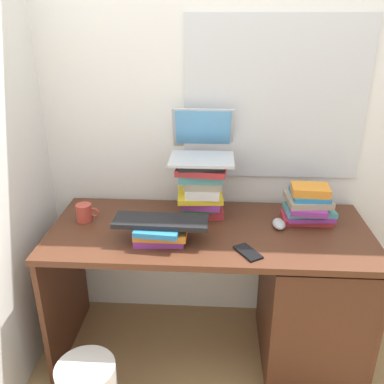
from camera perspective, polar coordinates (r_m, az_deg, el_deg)
The scene contains 12 objects.
ground_plane at distance 2.42m, azimuth 2.14°, elevation -20.42°, with size 6.00×6.00×0.00m, color #9E7A4C.
wall_back at distance 2.14m, azimuth 3.01°, elevation 13.28°, with size 6.00×0.06×2.60m.
wall_left at distance 2.01m, azimuth -24.47°, elevation 10.60°, with size 0.05×6.00×2.60m, color silver.
desk at distance 2.18m, azimuth 12.91°, elevation -13.22°, with size 1.53×0.64×0.73m.
book_stack_tall at distance 2.05m, azimuth 1.33°, elevation 0.64°, with size 0.25×0.21×0.29m.
book_stack_keyboard_riser at distance 1.88m, azimuth -4.40°, elevation -5.44°, with size 0.24×0.21×0.09m.
book_stack_side at distance 2.10m, azimuth 15.67°, elevation -1.68°, with size 0.25×0.22×0.19m.
laptop at distance 2.05m, azimuth 1.42°, elevation 6.36°, with size 0.31×0.31×0.23m.
keyboard at distance 1.85m, azimuth -4.29°, elevation -4.03°, with size 0.42×0.14×0.02m, color black.
computer_mouse at distance 2.04m, azimuth 11.83°, elevation -4.29°, with size 0.06×0.10×0.04m, color #A5A8AD.
mug at distance 2.11m, azimuth -14.51°, elevation -2.75°, with size 0.11×0.08×0.09m.
cell_phone at distance 1.81m, azimuth 7.67°, elevation -8.19°, with size 0.07×0.14×0.01m, color black.
Camera 1 is at (0.02, -1.75, 1.67)m, focal length 38.91 mm.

